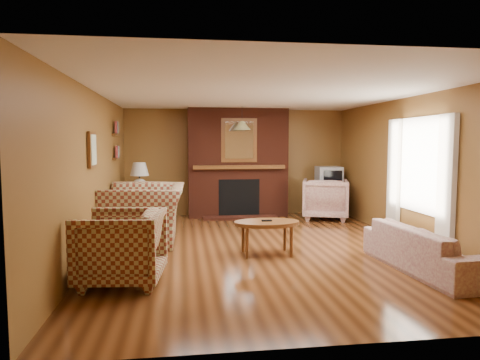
{
  "coord_description": "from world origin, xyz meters",
  "views": [
    {
      "loc": [
        -1.23,
        -6.46,
        1.65
      ],
      "look_at": [
        -0.27,
        0.6,
        1.02
      ],
      "focal_mm": 32.0,
      "sensor_mm": 36.0,
      "label": 1
    }
  ],
  "objects": [
    {
      "name": "floor",
      "position": [
        0.0,
        0.0,
        0.0
      ],
      "size": [
        6.5,
        6.5,
        0.0
      ],
      "primitive_type": "plane",
      "color": "#48250F",
      "rests_on": "ground"
    },
    {
      "name": "ceiling",
      "position": [
        0.0,
        0.0,
        2.4
      ],
      "size": [
        6.5,
        6.5,
        0.0
      ],
      "primitive_type": "plane",
      "rotation": [
        3.14,
        0.0,
        0.0
      ],
      "color": "white",
      "rests_on": "wall_back"
    },
    {
      "name": "wall_back",
      "position": [
        0.0,
        3.25,
        1.2
      ],
      "size": [
        6.5,
        0.0,
        6.5
      ],
      "primitive_type": "plane",
      "rotation": [
        1.57,
        0.0,
        0.0
      ],
      "color": "brown",
      "rests_on": "floor"
    },
    {
      "name": "wall_front",
      "position": [
        0.0,
        -3.25,
        1.2
      ],
      "size": [
        6.5,
        0.0,
        6.5
      ],
      "primitive_type": "plane",
      "rotation": [
        -1.57,
        0.0,
        0.0
      ],
      "color": "brown",
      "rests_on": "floor"
    },
    {
      "name": "wall_left",
      "position": [
        -2.5,
        0.0,
        1.2
      ],
      "size": [
        0.0,
        6.5,
        6.5
      ],
      "primitive_type": "plane",
      "rotation": [
        1.57,
        0.0,
        1.57
      ],
      "color": "brown",
      "rests_on": "floor"
    },
    {
      "name": "wall_right",
      "position": [
        2.5,
        0.0,
        1.2
      ],
      "size": [
        0.0,
        6.5,
        6.5
      ],
      "primitive_type": "plane",
      "rotation": [
        1.57,
        0.0,
        -1.57
      ],
      "color": "brown",
      "rests_on": "floor"
    },
    {
      "name": "fireplace",
      "position": [
        0.0,
        2.98,
        1.18
      ],
      "size": [
        2.2,
        0.82,
        2.4
      ],
      "color": "#4D1D10",
      "rests_on": "floor"
    },
    {
      "name": "window_right",
      "position": [
        2.45,
        -0.2,
        1.13
      ],
      "size": [
        0.1,
        1.85,
        2.0
      ],
      "color": "beige",
      "rests_on": "wall_right"
    },
    {
      "name": "bookshelf",
      "position": [
        -2.44,
        1.9,
        1.67
      ],
      "size": [
        0.09,
        0.55,
        0.71
      ],
      "color": "brown",
      "rests_on": "wall_left"
    },
    {
      "name": "botanical_print",
      "position": [
        -2.47,
        -0.3,
        1.55
      ],
      "size": [
        0.05,
        0.4,
        0.5
      ],
      "color": "brown",
      "rests_on": "wall_left"
    },
    {
      "name": "pendant_light",
      "position": [
        0.0,
        2.3,
        2.0
      ],
      "size": [
        0.36,
        0.36,
        0.48
      ],
      "color": "black",
      "rests_on": "ceiling"
    },
    {
      "name": "plaid_loveseat",
      "position": [
        -1.85,
        0.68,
        0.48
      ],
      "size": [
        1.31,
        1.49,
        0.95
      ],
      "primitive_type": "imported",
      "rotation": [
        0.0,
        0.0,
        -1.6
      ],
      "color": "maroon",
      "rests_on": "floor"
    },
    {
      "name": "plaid_armchair",
      "position": [
        -1.95,
        -1.44,
        0.43
      ],
      "size": [
        1.04,
        1.02,
        0.87
      ],
      "primitive_type": "imported",
      "rotation": [
        0.0,
        0.0,
        -1.67
      ],
      "color": "maroon",
      "rests_on": "floor"
    },
    {
      "name": "floral_sofa",
      "position": [
        1.9,
        -1.43,
        0.29
      ],
      "size": [
        0.91,
        2.01,
        0.57
      ],
      "primitive_type": "imported",
      "rotation": [
        0.0,
        0.0,
        1.65
      ],
      "color": "beige",
      "rests_on": "floor"
    },
    {
      "name": "floral_armchair",
      "position": [
        1.83,
        2.37,
        0.44
      ],
      "size": [
        1.19,
        1.21,
        0.88
      ],
      "primitive_type": "imported",
      "rotation": [
        0.0,
        0.0,
        2.82
      ],
      "color": "beige",
      "rests_on": "floor"
    },
    {
      "name": "coffee_table",
      "position": [
        -0.01,
        -0.37,
        0.44
      ],
      "size": [
        0.97,
        0.6,
        0.52
      ],
      "color": "brown",
      "rests_on": "floor"
    },
    {
      "name": "side_table",
      "position": [
        -2.1,
        2.45,
        0.31
      ],
      "size": [
        0.49,
        0.49,
        0.61
      ],
      "primitive_type": "cube",
      "rotation": [
        0.0,
        0.0,
        -0.07
      ],
      "color": "brown",
      "rests_on": "floor"
    },
    {
      "name": "table_lamp",
      "position": [
        -2.1,
        2.45,
        0.97
      ],
      "size": [
        0.38,
        0.38,
        0.63
      ],
      "color": "white",
      "rests_on": "side_table"
    },
    {
      "name": "tv_stand",
      "position": [
        2.05,
        2.8,
        0.31
      ],
      "size": [
        0.59,
        0.54,
        0.62
      ],
      "primitive_type": "cube",
      "rotation": [
        0.0,
        0.0,
        -0.05
      ],
      "color": "black",
      "rests_on": "floor"
    },
    {
      "name": "crt_tv",
      "position": [
        2.05,
        2.79,
        0.86
      ],
      "size": [
        0.57,
        0.57,
        0.49
      ],
      "color": "#A7A9AF",
      "rests_on": "tv_stand"
    }
  ]
}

